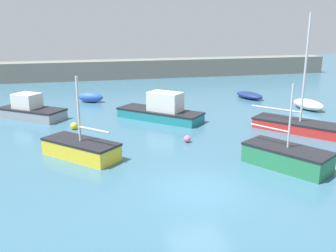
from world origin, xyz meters
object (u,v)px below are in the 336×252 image
object	(u,v)px
sailboat_short_mast	(287,157)
mooring_buoy_yellow	(74,126)
rowboat_white_midwater	(308,104)
sailboat_twin_hulled	(81,148)
cabin_cruiser_white	(162,110)
mooring_buoy_pink	(187,139)
motorboat_with_cabin	(31,110)
dinghy_near_pier	(91,97)
rowboat_blue_near	(249,95)
sailboat_tall_mast	(300,125)

from	to	relation	value
sailboat_short_mast	mooring_buoy_yellow	xyz separation A→B (m)	(-9.98, 9.31, -0.29)
rowboat_white_midwater	mooring_buoy_yellow	xyz separation A→B (m)	(-18.41, -1.53, -0.16)
sailboat_twin_hulled	sailboat_short_mast	distance (m)	10.35
cabin_cruiser_white	mooring_buoy_pink	distance (m)	5.51
sailboat_short_mast	motorboat_with_cabin	bearing A→B (deg)	-166.58
dinghy_near_pier	mooring_buoy_yellow	bearing A→B (deg)	106.38
rowboat_white_midwater	dinghy_near_pier	distance (m)	18.36
dinghy_near_pier	cabin_cruiser_white	bearing A→B (deg)	148.03
sailboat_twin_hulled	cabin_cruiser_white	xyz separation A→B (m)	(5.80, 6.59, 0.21)
sailboat_twin_hulled	mooring_buoy_yellow	distance (m)	5.54
rowboat_blue_near	sailboat_short_mast	distance (m)	17.06
rowboat_blue_near	motorboat_with_cabin	world-z (taller)	motorboat_with_cabin
motorboat_with_cabin	mooring_buoy_yellow	xyz separation A→B (m)	(3.04, -3.80, -0.40)
sailboat_tall_mast	motorboat_with_cabin	distance (m)	18.83
motorboat_with_cabin	rowboat_white_midwater	bearing A→B (deg)	31.59
rowboat_blue_near	mooring_buoy_pink	bearing A→B (deg)	-58.03
rowboat_white_midwater	sailboat_tall_mast	bearing A→B (deg)	133.00
dinghy_near_pier	mooring_buoy_yellow	xyz separation A→B (m)	(-1.46, -8.58, -0.21)
sailboat_short_mast	mooring_buoy_yellow	distance (m)	13.65
sailboat_tall_mast	mooring_buoy_pink	distance (m)	7.68
sailboat_twin_hulled	sailboat_tall_mast	bearing A→B (deg)	-127.17
rowboat_blue_near	sailboat_twin_hulled	world-z (taller)	sailboat_twin_hulled
rowboat_white_midwater	rowboat_blue_near	bearing A→B (deg)	17.97
motorboat_with_cabin	mooring_buoy_yellow	size ratio (longest dim) A/B	11.05
rowboat_white_midwater	cabin_cruiser_white	xyz separation A→B (m)	(-12.26, -0.47, 0.29)
rowboat_white_midwater	sailboat_short_mast	size ratio (longest dim) A/B	0.73
sailboat_tall_mast	rowboat_white_midwater	bearing A→B (deg)	102.89
mooring_buoy_pink	mooring_buoy_yellow	xyz separation A→B (m)	(-6.44, 4.42, 0.03)
sailboat_twin_hulled	sailboat_short_mast	world-z (taller)	sailboat_twin_hulled
mooring_buoy_pink	mooring_buoy_yellow	size ratio (longest dim) A/B	0.88
rowboat_white_midwater	mooring_buoy_pink	size ratio (longest dim) A/B	7.83
sailboat_tall_mast	mooring_buoy_yellow	xyz separation A→B (m)	(-14.10, 3.98, -0.18)
rowboat_blue_near	dinghy_near_pier	size ratio (longest dim) A/B	1.36
sailboat_twin_hulled	cabin_cruiser_white	world-z (taller)	sailboat_twin_hulled
motorboat_with_cabin	mooring_buoy_pink	world-z (taller)	motorboat_with_cabin
cabin_cruiser_white	sailboat_short_mast	bearing A→B (deg)	154.79
mooring_buoy_yellow	cabin_cruiser_white	bearing A→B (deg)	9.81
mooring_buoy_yellow	rowboat_white_midwater	bearing A→B (deg)	4.75
mooring_buoy_pink	mooring_buoy_yellow	bearing A→B (deg)	145.57
sailboat_twin_hulled	mooring_buoy_yellow	world-z (taller)	sailboat_twin_hulled
motorboat_with_cabin	cabin_cruiser_white	size ratio (longest dim) A/B	0.87
mooring_buoy_pink	mooring_buoy_yellow	world-z (taller)	mooring_buoy_yellow
mooring_buoy_yellow	sailboat_twin_hulled	bearing A→B (deg)	-86.34
mooring_buoy_yellow	sailboat_tall_mast	bearing A→B (deg)	-15.77
dinghy_near_pier	mooring_buoy_pink	distance (m)	13.91
rowboat_white_midwater	sailboat_twin_hulled	world-z (taller)	sailboat_twin_hulled
sailboat_twin_hulled	cabin_cruiser_white	size ratio (longest dim) A/B	0.71
sailboat_twin_hulled	rowboat_white_midwater	bearing A→B (deg)	-112.23
motorboat_with_cabin	sailboat_short_mast	xyz separation A→B (m)	(13.03, -13.11, -0.11)
dinghy_near_pier	rowboat_white_midwater	bearing A→B (deg)	-176.52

